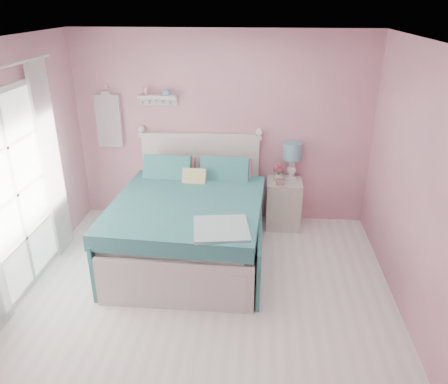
# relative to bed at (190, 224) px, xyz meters

# --- Properties ---
(floor) EXTENTS (4.50, 4.50, 0.00)m
(floor) POSITION_rel_bed_xyz_m (0.30, -1.17, -0.42)
(floor) COLOR white
(floor) RESTS_ON ground
(room_shell) EXTENTS (4.50, 4.50, 4.50)m
(room_shell) POSITION_rel_bed_xyz_m (0.30, -1.17, 1.17)
(room_shell) COLOR #BE798D
(room_shell) RESTS_ON floor
(bed) EXTENTS (1.79, 2.20, 1.25)m
(bed) POSITION_rel_bed_xyz_m (0.00, 0.00, 0.00)
(bed) COLOR silver
(bed) RESTS_ON floor
(nightstand) EXTENTS (0.47, 0.46, 0.68)m
(nightstand) POSITION_rel_bed_xyz_m (1.17, 0.83, -0.08)
(nightstand) COLOR beige
(nightstand) RESTS_ON floor
(table_lamp) EXTENTS (0.25, 0.25, 0.50)m
(table_lamp) POSITION_rel_bed_xyz_m (1.26, 0.95, 0.61)
(table_lamp) COLOR white
(table_lamp) RESTS_ON nightstand
(vase) EXTENTS (0.17, 0.17, 0.14)m
(vase) POSITION_rel_bed_xyz_m (1.08, 0.83, 0.33)
(vase) COLOR silver
(vase) RESTS_ON nightstand
(teacup) EXTENTS (0.14, 0.14, 0.08)m
(teacup) POSITION_rel_bed_xyz_m (1.10, 0.69, 0.30)
(teacup) COLOR tan
(teacup) RESTS_ON nightstand
(roses) EXTENTS (0.14, 0.11, 0.12)m
(roses) POSITION_rel_bed_xyz_m (1.08, 0.82, 0.44)
(roses) COLOR #C84465
(roses) RESTS_ON vase
(wall_shelf) EXTENTS (0.50, 0.15, 0.25)m
(wall_shelf) POSITION_rel_bed_xyz_m (-0.55, 1.02, 1.32)
(wall_shelf) COLOR silver
(wall_shelf) RESTS_ON room_shell
(hanging_dress) EXTENTS (0.34, 0.03, 0.72)m
(hanging_dress) POSITION_rel_bed_xyz_m (-1.25, 1.01, 0.98)
(hanging_dress) COLOR white
(hanging_dress) RESTS_ON room_shell
(french_door) EXTENTS (0.04, 1.32, 2.16)m
(french_door) POSITION_rel_bed_xyz_m (-1.67, -0.77, 0.66)
(french_door) COLOR silver
(french_door) RESTS_ON floor
(curtain_far) EXTENTS (0.04, 0.40, 2.32)m
(curtain_far) POSITION_rel_bed_xyz_m (-1.62, -0.02, 0.76)
(curtain_far) COLOR white
(curtain_far) RESTS_ON floor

